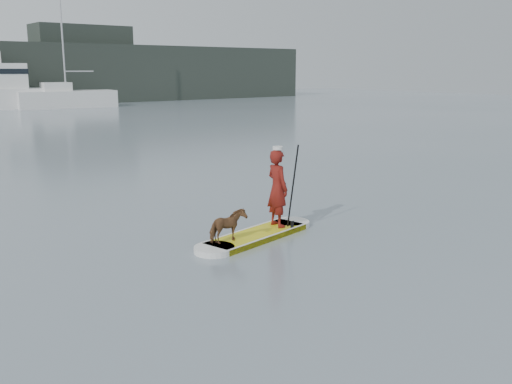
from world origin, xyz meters
TOP-DOWN VIEW (x-y plane):
  - ground at (0.00, 0.00)m, footprint 140.00×140.00m
  - paddleboard at (1.14, 2.42)m, footprint 3.25×1.30m
  - paddler at (1.84, 2.56)m, footprint 0.47×0.66m
  - white_cap at (1.84, 2.56)m, footprint 0.22×0.22m
  - dog at (0.29, 2.25)m, footprint 0.80×0.41m
  - paddle at (2.03, 2.27)m, footprint 0.10×0.30m
  - sailboat_e at (12.87, 45.77)m, footprint 8.96×3.65m
  - shore_building_east at (18.00, 54.00)m, footprint 10.00×4.00m

SIDE VIEW (x-z plane):
  - ground at x=0.00m, z-range 0.00..0.00m
  - paddleboard at x=1.14m, z-range 0.00..0.12m
  - dog at x=0.29m, z-range 0.12..0.78m
  - paddle at x=2.03m, z-range -0.20..1.80m
  - sailboat_e at x=12.87m, z-range -5.43..7.24m
  - paddler at x=1.84m, z-range 0.12..1.81m
  - white_cap at x=1.84m, z-range 1.81..1.88m
  - shore_building_east at x=18.00m, z-range 0.00..8.00m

